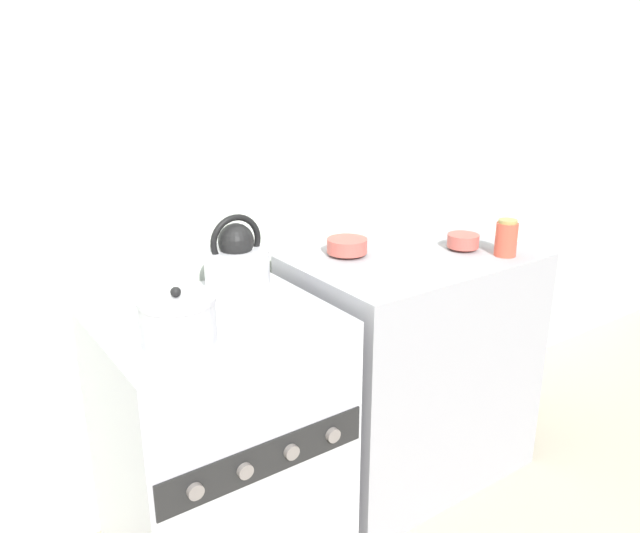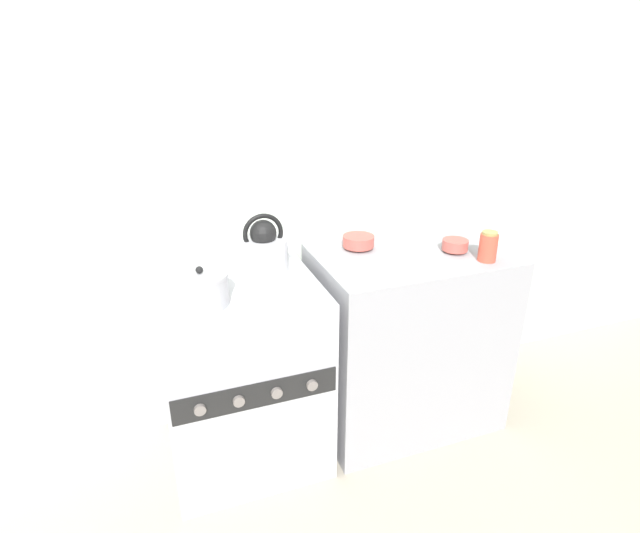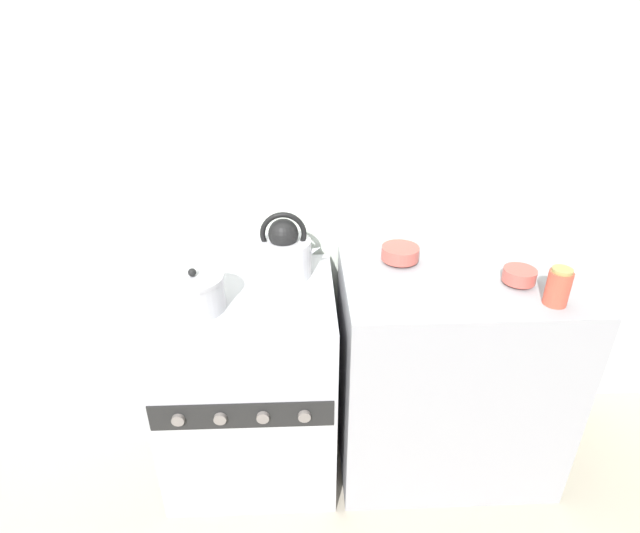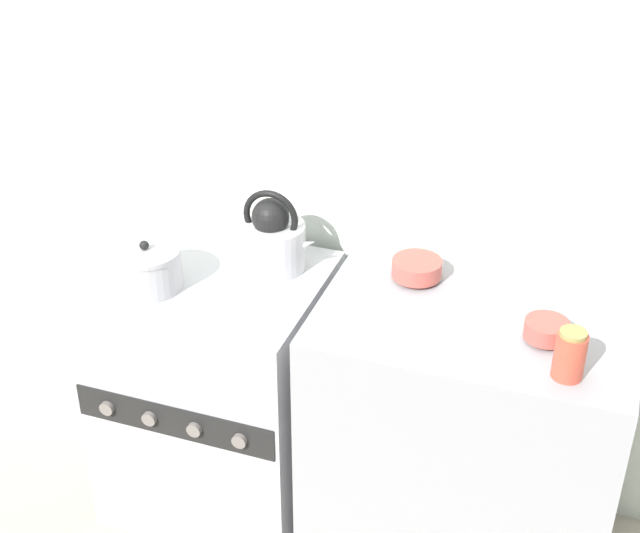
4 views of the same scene
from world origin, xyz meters
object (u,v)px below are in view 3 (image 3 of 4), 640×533
object	(u,v)px
stove	(251,382)
cooking_pot	(195,292)
small_ceramic_bowl	(519,276)
enamel_bowl	(400,253)
kettle	(285,252)
storage_jar	(558,287)

from	to	relation	value
stove	cooking_pot	xyz separation A→B (m)	(-0.15, -0.10, 0.49)
small_ceramic_bowl	enamel_bowl	bearing A→B (deg)	154.24
stove	enamel_bowl	world-z (taller)	enamel_bowl
kettle	small_ceramic_bowl	world-z (taller)	kettle
small_ceramic_bowl	stove	bearing A→B (deg)	177.21
enamel_bowl	small_ceramic_bowl	size ratio (longest dim) A/B	1.25
kettle	enamel_bowl	size ratio (longest dim) A/B	1.77
stove	small_ceramic_bowl	world-z (taller)	small_ceramic_bowl
stove	cooking_pot	size ratio (longest dim) A/B	4.12
enamel_bowl	small_ceramic_bowl	distance (m)	0.44
kettle	cooking_pot	distance (m)	0.38
stove	kettle	world-z (taller)	kettle
kettle	storage_jar	distance (m)	0.97
small_ceramic_bowl	storage_jar	size ratio (longest dim) A/B	0.88
cooking_pot	storage_jar	bearing A→B (deg)	-3.91
stove	kettle	distance (m)	0.56
stove	small_ceramic_bowl	distance (m)	1.12
stove	storage_jar	world-z (taller)	storage_jar
storage_jar	cooking_pot	bearing A→B (deg)	176.09
stove	small_ceramic_bowl	bearing A→B (deg)	-2.79
stove	small_ceramic_bowl	xyz separation A→B (m)	(1.00, -0.05, 0.50)
kettle	storage_jar	bearing A→B (deg)	-19.08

